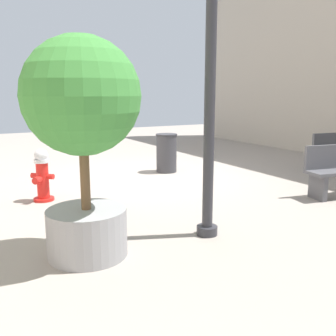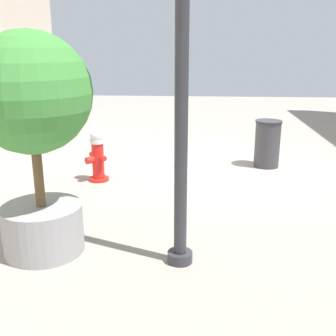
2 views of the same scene
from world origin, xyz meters
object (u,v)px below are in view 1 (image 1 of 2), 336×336
Objects in this scene: fire_hydrant at (42,175)px; trash_bin at (166,153)px; planter_tree at (83,122)px; street_lamp at (211,36)px.

fire_hydrant is 3.32m from trash_bin.
planter_tree is 5.02m from trash_bin.
trash_bin is (-3.15, -3.74, -1.10)m from planter_tree.
trash_bin is (-1.55, -3.89, -2.09)m from street_lamp.
fire_hydrant is 0.22× the size of street_lamp.
planter_tree is at bearing 49.91° from trash_bin.
trash_bin is at bearing -160.44° from fire_hydrant.
street_lamp reaches higher than fire_hydrant.
fire_hydrant is at bearing -90.53° from planter_tree.
street_lamp is (-1.58, 2.78, 2.09)m from fire_hydrant.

